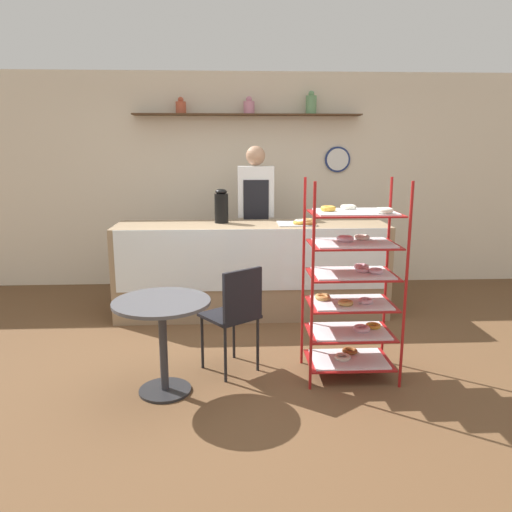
{
  "coord_description": "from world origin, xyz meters",
  "views": [
    {
      "loc": [
        -0.21,
        -3.84,
        1.8
      ],
      "look_at": [
        0.0,
        0.48,
        0.84
      ],
      "focal_mm": 35.0,
      "sensor_mm": 36.0,
      "label": 1
    }
  ],
  "objects_px": {
    "person_worker": "(256,216)",
    "cafe_table": "(162,324)",
    "pastry_rack": "(352,287)",
    "cafe_chair": "(236,309)",
    "coffee_carafe": "(221,206)",
    "donut_tray_counter": "(301,222)"
  },
  "relations": [
    {
      "from": "pastry_rack",
      "to": "person_worker",
      "type": "distance_m",
      "value": 2.22
    },
    {
      "from": "person_worker",
      "to": "donut_tray_counter",
      "type": "xyz_separation_m",
      "value": [
        0.45,
        -0.62,
        0.01
      ]
    },
    {
      "from": "pastry_rack",
      "to": "cafe_table",
      "type": "height_order",
      "value": "pastry_rack"
    },
    {
      "from": "pastry_rack",
      "to": "cafe_chair",
      "type": "relative_size",
      "value": 1.78
    },
    {
      "from": "person_worker",
      "to": "cafe_table",
      "type": "height_order",
      "value": "person_worker"
    },
    {
      "from": "person_worker",
      "to": "cafe_chair",
      "type": "relative_size",
      "value": 2.05
    },
    {
      "from": "person_worker",
      "to": "cafe_chair",
      "type": "bearing_deg",
      "value": -97.18
    },
    {
      "from": "pastry_rack",
      "to": "cafe_table",
      "type": "distance_m",
      "value": 1.47
    },
    {
      "from": "person_worker",
      "to": "cafe_chair",
      "type": "xyz_separation_m",
      "value": [
        -0.26,
        -2.04,
        -0.46
      ]
    },
    {
      "from": "pastry_rack",
      "to": "person_worker",
      "type": "height_order",
      "value": "person_worker"
    },
    {
      "from": "person_worker",
      "to": "cafe_table",
      "type": "bearing_deg",
      "value": -108.8
    },
    {
      "from": "cafe_table",
      "to": "coffee_carafe",
      "type": "distance_m",
      "value": 2.01
    },
    {
      "from": "pastry_rack",
      "to": "coffee_carafe",
      "type": "bearing_deg",
      "value": 122.08
    },
    {
      "from": "cafe_chair",
      "to": "donut_tray_counter",
      "type": "height_order",
      "value": "donut_tray_counter"
    },
    {
      "from": "person_worker",
      "to": "pastry_rack",
      "type": "bearing_deg",
      "value": -73.05
    },
    {
      "from": "donut_tray_counter",
      "to": "cafe_chair",
      "type": "bearing_deg",
      "value": -116.47
    },
    {
      "from": "cafe_table",
      "to": "cafe_chair",
      "type": "height_order",
      "value": "cafe_chair"
    },
    {
      "from": "pastry_rack",
      "to": "cafe_table",
      "type": "xyz_separation_m",
      "value": [
        -1.44,
        -0.22,
        -0.2
      ]
    },
    {
      "from": "cafe_table",
      "to": "donut_tray_counter",
      "type": "xyz_separation_m",
      "value": [
        1.24,
        1.71,
        0.47
      ]
    },
    {
      "from": "cafe_chair",
      "to": "person_worker",
      "type": "bearing_deg",
      "value": -133.61
    },
    {
      "from": "coffee_carafe",
      "to": "donut_tray_counter",
      "type": "distance_m",
      "value": 0.87
    },
    {
      "from": "coffee_carafe",
      "to": "donut_tray_counter",
      "type": "xyz_separation_m",
      "value": [
        0.84,
        -0.15,
        -0.16
      ]
    }
  ]
}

